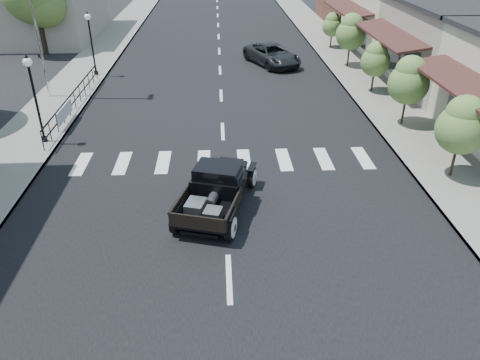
{
  "coord_description": "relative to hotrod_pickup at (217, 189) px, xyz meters",
  "views": [
    {
      "loc": [
        -0.18,
        -12.62,
        8.34
      ],
      "look_at": [
        0.47,
        0.63,
        1.0
      ],
      "focal_mm": 35.0,
      "sensor_mm": 36.0,
      "label": 1
    }
  ],
  "objects": [
    {
      "name": "lamp_post_b",
      "position": [
        -7.3,
        5.49,
        1.23
      ],
      "size": [
        0.36,
        0.36,
        3.68
      ],
      "primitive_type": null,
      "color": "black",
      "rests_on": "sidewalk_left"
    },
    {
      "name": "low_building_left",
      "position": [
        -14.7,
        27.49,
        1.73
      ],
      "size": [
        10.0,
        12.0,
        5.0
      ],
      "primitive_type": "cube",
      "color": "#A5998A",
      "rests_on": "ground"
    },
    {
      "name": "road",
      "position": [
        0.3,
        14.49,
        -0.76
      ],
      "size": [
        14.0,
        80.0,
        0.02
      ],
      "primitive_type": "cube",
      "color": "black",
      "rests_on": "ground"
    },
    {
      "name": "hotrod_pickup",
      "position": [
        0.0,
        0.0,
        0.0
      ],
      "size": [
        3.2,
        4.82,
        1.53
      ],
      "primitive_type": null,
      "rotation": [
        0.0,
        0.0,
        -0.28
      ],
      "color": "black",
      "rests_on": "ground"
    },
    {
      "name": "lamp_post_c",
      "position": [
        -7.3,
        15.49,
        1.23
      ],
      "size": [
        0.36,
        0.36,
        3.68
      ],
      "primitive_type": null,
      "color": "black",
      "rests_on": "sidewalk_left"
    },
    {
      "name": "small_tree_b",
      "position": [
        8.6,
        6.72,
        0.9
      ],
      "size": [
        1.82,
        1.82,
        3.03
      ],
      "primitive_type": null,
      "color": "#537636",
      "rests_on": "sidewalk_right"
    },
    {
      "name": "storefront_far",
      "position": [
        15.3,
        21.49,
        1.48
      ],
      "size": [
        10.0,
        9.0,
        4.5
      ],
      "primitive_type": "cube",
      "color": "beige",
      "rests_on": "ground"
    },
    {
      "name": "sidewalk_left",
      "position": [
        -8.2,
        14.49,
        -0.69
      ],
      "size": [
        3.0,
        80.0,
        0.15
      ],
      "primitive_type": "cube",
      "color": "gray",
      "rests_on": "ground"
    },
    {
      "name": "small_tree_e",
      "position": [
        8.6,
        21.82,
        0.58
      ],
      "size": [
        1.43,
        1.43,
        2.39
      ],
      "primitive_type": null,
      "color": "#537636",
      "rests_on": "sidewalk_right"
    },
    {
      "name": "railing",
      "position": [
        -7.0,
        9.49,
        -0.12
      ],
      "size": [
        0.08,
        10.0,
        1.0
      ],
      "primitive_type": null,
      "color": "black",
      "rests_on": "sidewalk_left"
    },
    {
      "name": "road_markings",
      "position": [
        0.3,
        9.49,
        -0.77
      ],
      "size": [
        12.0,
        60.0,
        0.06
      ],
      "primitive_type": null,
      "color": "silver",
      "rests_on": "ground"
    },
    {
      "name": "second_car",
      "position": [
        3.75,
        17.65,
        -0.1
      ],
      "size": [
        3.93,
        5.27,
        1.33
      ],
      "primitive_type": "imported",
      "rotation": [
        0.0,
        0.0,
        0.41
      ],
      "color": "black",
      "rests_on": "ground"
    },
    {
      "name": "ground",
      "position": [
        0.3,
        -0.51,
        -0.77
      ],
      "size": [
        120.0,
        120.0,
        0.0
      ],
      "primitive_type": "plane",
      "color": "black",
      "rests_on": "ground"
    },
    {
      "name": "sidewalk_right",
      "position": [
        8.8,
        14.49,
        -0.69
      ],
      "size": [
        3.0,
        80.0,
        0.15
      ],
      "primitive_type": "cube",
      "color": "gray",
      "rests_on": "ground"
    },
    {
      "name": "banner",
      "position": [
        -6.92,
        7.49,
        -0.32
      ],
      "size": [
        0.04,
        2.2,
        0.6
      ],
      "primitive_type": null,
      "color": "silver",
      "rests_on": "sidewalk_left"
    },
    {
      "name": "small_tree_c",
      "position": [
        8.6,
        11.46,
        0.68
      ],
      "size": [
        1.56,
        1.56,
        2.6
      ],
      "primitive_type": null,
      "color": "#537636",
      "rests_on": "sidewalk_right"
    },
    {
      "name": "big_tree_far",
      "position": [
        -12.2,
        21.49,
        2.38
      ],
      "size": [
        4.29,
        4.29,
        6.3
      ],
      "primitive_type": null,
      "color": "#516D2E",
      "rests_on": "ground"
    },
    {
      "name": "small_tree_d",
      "position": [
        8.6,
        16.73,
        0.96
      ],
      "size": [
        1.89,
        1.89,
        3.15
      ],
      "primitive_type": null,
      "color": "#537636",
      "rests_on": "sidewalk_right"
    },
    {
      "name": "small_tree_a",
      "position": [
        8.6,
        1.62,
        0.86
      ],
      "size": [
        1.77,
        1.77,
        2.95
      ],
      "primitive_type": null,
      "color": "#537636",
      "rests_on": "sidewalk_right"
    }
  ]
}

